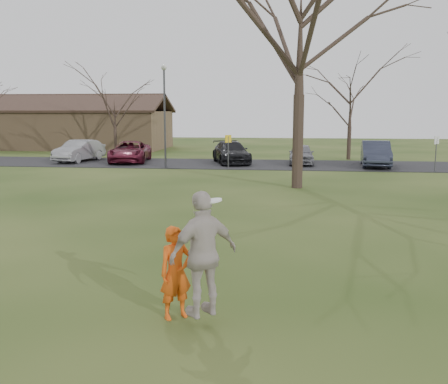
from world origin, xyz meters
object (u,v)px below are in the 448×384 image
at_px(car_2, 130,152).
at_px(car_4, 301,154).
at_px(player_defender, 176,273).
at_px(car_1, 79,151).
at_px(catching_play, 204,254).
at_px(lamp_post, 164,103).
at_px(big_tree, 300,30).
at_px(building, 61,128).
at_px(car_3, 231,152).
at_px(car_5, 376,154).

relative_size(car_2, car_4, 1.32).
distance_m(player_defender, car_1, 28.41).
relative_size(player_defender, car_1, 0.35).
height_order(player_defender, catching_play, catching_play).
height_order(car_1, car_2, car_1).
relative_size(player_defender, lamp_post, 0.25).
bearing_deg(big_tree, building, 133.73).
distance_m(car_3, car_5, 9.32).
bearing_deg(building, car_3, -35.27).
xyz_separation_m(car_2, building, (-10.85, 12.78, 1.18)).
distance_m(car_4, lamp_post, 9.49).
xyz_separation_m(car_1, car_2, (3.68, -0.11, -0.03)).
height_order(car_2, car_5, car_5).
relative_size(car_4, car_5, 0.81).
xyz_separation_m(car_1, building, (-7.17, 12.67, 1.15)).
xyz_separation_m(car_1, car_3, (10.63, 0.08, -0.02)).
xyz_separation_m(catching_play, building, (-20.24, 38.51, 0.70)).
distance_m(car_5, lamp_post, 13.61).
height_order(car_1, car_4, car_1).
bearing_deg(car_5, lamp_post, -165.33).
relative_size(car_3, lamp_post, 0.79).
relative_size(car_5, big_tree, 0.35).
height_order(car_2, building, building).
height_order(car_2, car_4, car_2).
relative_size(car_2, big_tree, 0.37).
bearing_deg(lamp_post, car_5, 8.89).
relative_size(car_2, building, 0.25).
relative_size(car_1, car_2, 0.88).
bearing_deg(catching_play, car_5, 74.72).
height_order(player_defender, car_3, player_defender).
distance_m(player_defender, building, 42.96).
bearing_deg(car_4, player_defender, -95.72).
xyz_separation_m(catching_play, big_tree, (1.76, 15.51, 5.77)).
bearing_deg(lamp_post, car_3, 37.43).
bearing_deg(car_1, player_defender, -54.03).
bearing_deg(lamp_post, car_2, 139.15).
relative_size(car_2, car_3, 1.03).
relative_size(car_1, building, 0.22).
xyz_separation_m(player_defender, big_tree, (2.29, 15.16, 6.21)).
bearing_deg(building, big_tree, -46.27).
bearing_deg(big_tree, car_1, 145.13).
height_order(car_3, catching_play, catching_play).
bearing_deg(big_tree, car_3, 111.97).
bearing_deg(lamp_post, player_defender, -75.86).
height_order(player_defender, building, building).
bearing_deg(car_4, lamp_post, -161.13).
distance_m(car_3, catching_play, 26.03).
relative_size(car_3, building, 0.24).
relative_size(car_1, car_5, 0.93).
height_order(car_5, catching_play, catching_play).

